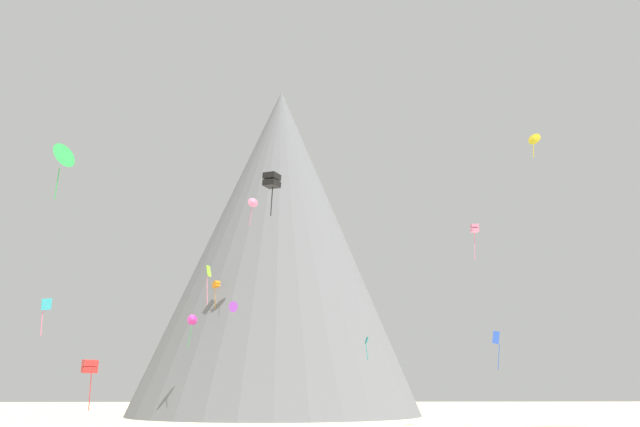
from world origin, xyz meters
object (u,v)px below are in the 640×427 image
Objects in this scene: kite_violet_low at (233,307)px; kite_green_mid at (63,156)px; kite_pink_mid at (475,229)px; kite_orange_mid at (216,285)px; kite_magenta_low at (193,320)px; kite_yellow_high at (534,139)px; kite_rainbow_high at (253,203)px; kite_cyan_low at (46,308)px; kite_teal_low at (367,342)px; rock_massif at (286,261)px; kite_black_mid at (272,181)px; kite_lime_mid at (208,277)px; kite_red_low at (90,367)px; kite_blue_low at (497,342)px.

kite_violet_low is 27.44m from kite_green_mid.
kite_orange_mid is at bearing 148.81° from kite_pink_mid.
kite_magenta_low is at bearing -165.82° from kite_green_mid.
kite_yellow_high is at bearing -51.86° from kite_magenta_low.
kite_green_mid is (-15.66, -29.73, -5.08)m from kite_rainbow_high.
kite_cyan_low reaches higher than kite_teal_low.
kite_teal_low is at bearing 154.11° from kite_green_mid.
rock_massif is 13.05× the size of kite_orange_mid.
kite_yellow_high is at bearing 110.33° from kite_orange_mid.
rock_massif is 12.08× the size of kite_green_mid.
kite_pink_mid is at bearing -72.22° from kite_teal_low.
kite_yellow_high is at bearing -26.30° from kite_black_mid.
kite_orange_mid is at bearing 33.16° from kite_magenta_low.
kite_violet_low is (-16.30, 0.06, 4.21)m from kite_teal_low.
kite_orange_mid is (-9.91, -14.99, -6.90)m from rock_massif.
kite_teal_low is at bearing 136.49° from kite_violet_low.
kite_cyan_low is 0.69× the size of kite_orange_mid.
rock_massif is 41.82m from kite_lime_mid.
kite_cyan_low is 0.79× the size of kite_magenta_low.
kite_lime_mid is (-7.71, -39.81, -10.23)m from rock_massif.
kite_red_low is at bearing 158.20° from kite_teal_low.
kite_cyan_low is at bearing 74.35° from kite_blue_low.
kite_lime_mid reaches higher than kite_blue_low.
kite_rainbow_high is at bearing -104.01° from rock_massif.
kite_pink_mid is 0.92× the size of kite_red_low.
rock_massif reaches higher than kite_black_mid.
kite_rainbow_high reaches higher than kite_teal_low.
kite_green_mid is at bearing -118.09° from kite_yellow_high.
kite_orange_mid is (-20.03, 13.15, 9.05)m from kite_teal_low.
kite_blue_low is at bearing -49.10° from kite_magenta_low.
kite_blue_low reaches higher than kite_red_low.
kite_cyan_low is 23.09m from kite_violet_low.
kite_pink_mid is at bearing 103.94° from kite_blue_low.
kite_teal_low is at bearing 154.11° from kite_pink_mid.
kite_cyan_low is at bearing 94.37° from kite_black_mid.
kite_green_mid is (-19.56, 6.66, 4.43)m from kite_black_mid.
rock_massif is at bearing 62.52° from kite_teal_low.
kite_teal_low is at bearing -160.98° from kite_cyan_low.
kite_green_mid is (1.33, -3.82, 13.52)m from kite_cyan_low.
kite_yellow_high is at bearing -49.44° from rock_massif.
kite_violet_low is at bearing 132.54° from kite_teal_low.
kite_teal_low is (10.97, 27.31, -10.82)m from kite_black_mid.
kite_black_mid is 36.88m from kite_blue_low.
kite_rainbow_high reaches higher than kite_black_mid.
kite_magenta_low is at bearing 22.22° from kite_orange_mid.
kite_rainbow_high reaches higher than kite_lime_mid.
rock_massif reaches higher than kite_pink_mid.
kite_blue_low is 39.64m from kite_orange_mid.
kite_yellow_high is (7.76, -1.51, 11.10)m from kite_pink_mid.
kite_violet_low is (1.53, 11.73, -1.51)m from kite_lime_mid.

